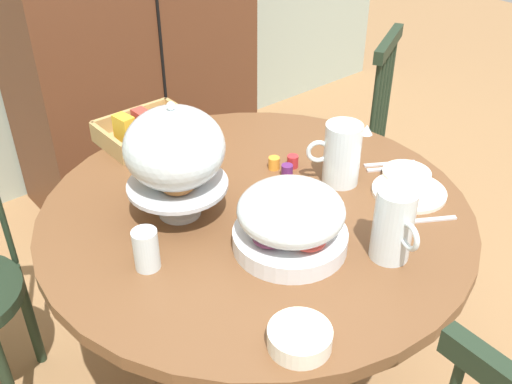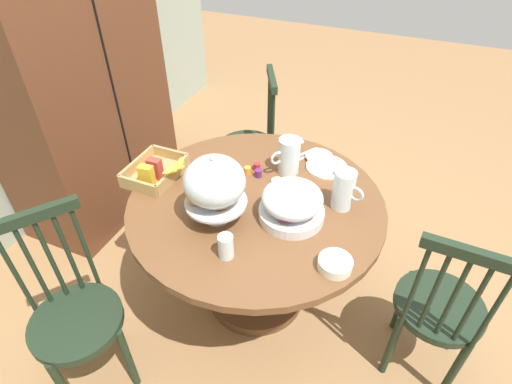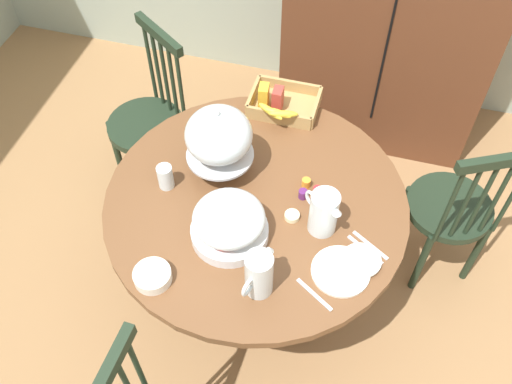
# 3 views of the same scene
# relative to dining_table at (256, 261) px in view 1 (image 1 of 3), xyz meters

# --- Properties ---
(dining_table) EXTENTS (1.24, 1.24, 0.74)m
(dining_table) POSITION_rel_dining_table_xyz_m (0.00, 0.00, 0.00)
(dining_table) COLOR brown
(dining_table) RESTS_ON ground_plane
(windsor_chair_facing_door) EXTENTS (0.45, 0.45, 0.97)m
(windsor_chair_facing_door) POSITION_rel_dining_table_xyz_m (0.83, 0.39, -0.08)
(windsor_chair_facing_door) COLOR #1E2D1E
(windsor_chair_facing_door) RESTS_ON ground_plane
(pastry_stand_with_dome) EXTENTS (0.28, 0.28, 0.34)m
(pastry_stand_with_dome) POSITION_rel_dining_table_xyz_m (-0.19, 0.12, 0.40)
(pastry_stand_with_dome) COLOR silver
(pastry_stand_with_dome) RESTS_ON dining_table
(fruit_platter_covered) EXTENTS (0.30, 0.30, 0.18)m
(fruit_platter_covered) POSITION_rel_dining_table_xyz_m (-0.05, -0.20, 0.29)
(fruit_platter_covered) COLOR silver
(fruit_platter_covered) RESTS_ON dining_table
(orange_juice_pitcher) EXTENTS (0.10, 0.18, 0.20)m
(orange_juice_pitcher) POSITION_rel_dining_table_xyz_m (0.12, -0.39, 0.29)
(orange_juice_pitcher) COLOR silver
(orange_juice_pitcher) RESTS_ON dining_table
(milk_pitcher) EXTENTS (0.17, 0.14, 0.19)m
(milk_pitcher) POSITION_rel_dining_table_xyz_m (0.28, -0.06, 0.29)
(milk_pitcher) COLOR silver
(milk_pitcher) RESTS_ON dining_table
(cereal_basket) EXTENTS (0.32, 0.30, 0.12)m
(cereal_basket) POSITION_rel_dining_table_xyz_m (-0.03, 0.54, 0.25)
(cereal_basket) COLOR tan
(cereal_basket) RESTS_ON dining_table
(china_plate_large) EXTENTS (0.22, 0.22, 0.01)m
(china_plate_large) POSITION_rel_dining_table_xyz_m (0.39, -0.24, 0.21)
(china_plate_large) COLOR white
(china_plate_large) RESTS_ON dining_table
(china_plate_small) EXTENTS (0.15, 0.15, 0.01)m
(china_plate_small) POSITION_rel_dining_table_xyz_m (0.46, -0.18, 0.22)
(china_plate_small) COLOR white
(china_plate_small) RESTS_ON china_plate_large
(cereal_bowl) EXTENTS (0.14, 0.14, 0.04)m
(cereal_bowl) POSITION_rel_dining_table_xyz_m (-0.26, -0.46, 0.23)
(cereal_bowl) COLOR white
(cereal_bowl) RESTS_ON dining_table
(drinking_glass) EXTENTS (0.06, 0.06, 0.11)m
(drinking_glass) POSITION_rel_dining_table_xyz_m (-0.38, -0.03, 0.26)
(drinking_glass) COLOR silver
(drinking_glass) RESTS_ON dining_table
(butter_dish) EXTENTS (0.06, 0.06, 0.02)m
(butter_dish) POSITION_rel_dining_table_xyz_m (0.16, -0.05, 0.22)
(butter_dish) COLOR beige
(butter_dish) RESTS_ON dining_table
(jam_jar_strawberry) EXTENTS (0.04, 0.04, 0.04)m
(jam_jar_strawberry) POSITION_rel_dining_table_xyz_m (0.23, 0.09, 0.22)
(jam_jar_strawberry) COLOR #B7282D
(jam_jar_strawberry) RESTS_ON dining_table
(jam_jar_apricot) EXTENTS (0.04, 0.04, 0.04)m
(jam_jar_apricot) POSITION_rel_dining_table_xyz_m (0.18, 0.12, 0.22)
(jam_jar_apricot) COLOR orange
(jam_jar_apricot) RESTS_ON dining_table
(jam_jar_grape) EXTENTS (0.04, 0.04, 0.04)m
(jam_jar_grape) POSITION_rel_dining_table_xyz_m (0.18, 0.06, 0.22)
(jam_jar_grape) COLOR #5B2366
(jam_jar_grape) RESTS_ON dining_table
(table_knife) EXTENTS (0.15, 0.10, 0.01)m
(table_knife) POSITION_rel_dining_table_xyz_m (0.47, -0.12, 0.21)
(table_knife) COLOR silver
(table_knife) RESTS_ON dining_table
(dinner_fork) EXTENTS (0.15, 0.10, 0.01)m
(dinner_fork) POSITION_rel_dining_table_xyz_m (0.48, -0.10, 0.21)
(dinner_fork) COLOR silver
(dinner_fork) RESTS_ON dining_table
(soup_spoon) EXTENTS (0.15, 0.10, 0.01)m
(soup_spoon) POSITION_rel_dining_table_xyz_m (0.32, -0.36, 0.21)
(soup_spoon) COLOR silver
(soup_spoon) RESTS_ON dining_table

